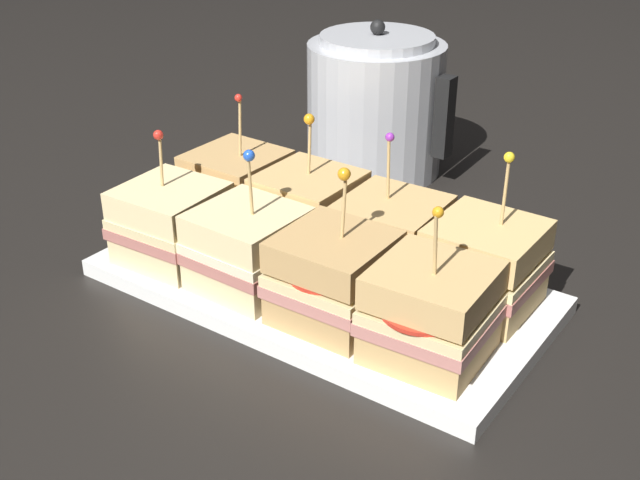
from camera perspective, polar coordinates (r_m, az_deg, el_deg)
ground_plane at (r=0.85m, az=-0.00°, el=-3.79°), size 6.00×6.00×0.00m
serving_platter at (r=0.85m, az=-0.00°, el=-3.27°), size 0.47×0.24×0.02m
sandwich_front_far_left at (r=0.88m, az=-10.51°, el=1.19°), size 0.11×0.11×0.15m
sandwich_front_center_left at (r=0.82m, az=-5.13°, el=-0.61°), size 0.11×0.11×0.15m
sandwich_front_center_right at (r=0.76m, az=0.98°, el=-2.73°), size 0.10×0.10×0.16m
sandwich_front_far_right at (r=0.71m, az=7.89°, el=-5.17°), size 0.11×0.11×0.15m
sandwich_back_far_left at (r=0.95m, az=-5.93°, el=3.66°), size 0.11×0.11×0.16m
sandwich_back_center_left at (r=0.89m, az=-0.81°, el=2.04°), size 0.10×0.10×0.15m
sandwich_back_center_right at (r=0.84m, az=5.10°, el=0.19°), size 0.11×0.11×0.15m
sandwich_back_far_right at (r=0.79m, az=11.58°, el=-1.82°), size 0.10×0.10×0.16m
kettle_steel at (r=1.12m, az=3.97°, el=9.50°), size 0.21×0.19×0.21m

